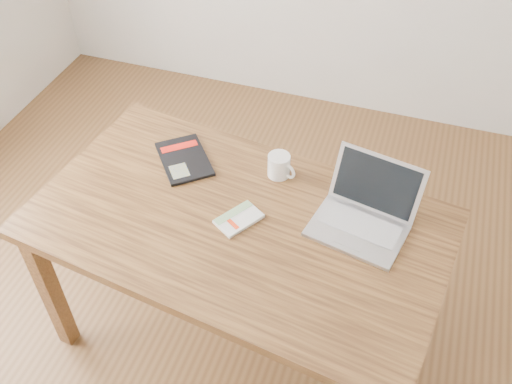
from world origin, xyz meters
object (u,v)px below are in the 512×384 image
(desk, at_px, (238,236))
(laptop, at_px, (364,213))
(white_guidebook, at_px, (239,219))
(coffee_mug, at_px, (279,165))
(black_guidebook, at_px, (184,159))

(desk, height_order, laptop, laptop)
(white_guidebook, xyz_separation_m, laptop, (0.42, 0.13, 0.04))
(desk, bearing_deg, white_guidebook, 16.43)
(white_guidebook, distance_m, coffee_mug, 0.29)
(white_guidebook, distance_m, black_guidebook, 0.39)
(white_guidebook, height_order, laptop, laptop)
(black_guidebook, relative_size, coffee_mug, 2.64)
(black_guidebook, relative_size, laptop, 0.84)
(desk, distance_m, laptop, 0.47)
(laptop, relative_size, coffee_mug, 3.13)
(white_guidebook, distance_m, laptop, 0.44)
(white_guidebook, bearing_deg, desk, -139.68)
(desk, xyz_separation_m, black_guidebook, (-0.31, 0.24, 0.10))
(black_guidebook, height_order, laptop, laptop)
(desk, xyz_separation_m, coffee_mug, (0.07, 0.28, 0.14))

